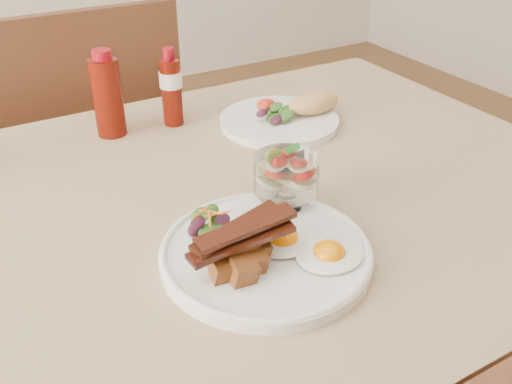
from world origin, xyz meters
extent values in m
cylinder|color=#5A321C|center=(0.59, 0.36, 0.35)|extent=(0.06, 0.06, 0.71)
cube|color=#5A321C|center=(0.00, 0.00, 0.73)|extent=(1.30, 0.85, 0.04)
cube|color=tan|center=(0.00, 0.00, 0.75)|extent=(1.33, 0.88, 0.00)
cylinder|color=#5A321C|center=(-0.18, 0.57, 0.23)|extent=(0.04, 0.04, 0.45)
cylinder|color=#5A321C|center=(0.18, 0.57, 0.23)|extent=(0.04, 0.04, 0.45)
cylinder|color=#5A321C|center=(-0.18, 0.93, 0.23)|extent=(0.04, 0.04, 0.45)
cylinder|color=#5A321C|center=(0.18, 0.93, 0.23)|extent=(0.04, 0.04, 0.45)
cube|color=#5A321C|center=(0.00, 0.75, 0.47)|extent=(0.42, 0.42, 0.03)
cube|color=#5A321C|center=(0.00, 0.55, 0.70)|extent=(0.42, 0.03, 0.46)
cylinder|color=white|center=(0.02, -0.17, 0.76)|extent=(0.28, 0.28, 0.02)
ellipsoid|color=white|center=(0.08, -0.22, 0.77)|extent=(0.11, 0.11, 0.01)
ellipsoid|color=orange|center=(0.08, -0.22, 0.78)|extent=(0.04, 0.04, 0.02)
ellipsoid|color=white|center=(0.05, -0.17, 0.77)|extent=(0.11, 0.11, 0.01)
ellipsoid|color=orange|center=(0.05, -0.17, 0.78)|extent=(0.04, 0.04, 0.02)
cube|color=brown|center=(-0.03, -0.17, 0.78)|extent=(0.04, 0.04, 0.03)
cube|color=brown|center=(-0.01, -0.20, 0.78)|extent=(0.04, 0.04, 0.03)
cube|color=brown|center=(-0.05, -0.19, 0.78)|extent=(0.03, 0.03, 0.02)
cube|color=brown|center=(0.00, -0.18, 0.78)|extent=(0.04, 0.04, 0.03)
cube|color=brown|center=(-0.03, -0.21, 0.78)|extent=(0.04, 0.04, 0.03)
cube|color=brown|center=(-0.05, -0.16, 0.78)|extent=(0.03, 0.03, 0.02)
cube|color=brown|center=(-0.02, -0.18, 0.80)|extent=(0.04, 0.04, 0.03)
cube|color=#48190C|center=(-0.03, -0.18, 0.81)|extent=(0.13, 0.04, 0.01)
cube|color=#48190C|center=(-0.02, -0.19, 0.81)|extent=(0.13, 0.04, 0.01)
cube|color=#48190C|center=(-0.02, -0.17, 0.82)|extent=(0.13, 0.05, 0.01)
cube|color=#48190C|center=(-0.02, -0.19, 0.83)|extent=(0.13, 0.03, 0.01)
ellipsoid|color=#224E14|center=(-0.03, -0.10, 0.77)|extent=(0.04, 0.03, 0.01)
ellipsoid|color=#224E14|center=(-0.01, -0.09, 0.78)|extent=(0.03, 0.03, 0.01)
ellipsoid|color=#310F1E|center=(-0.04, -0.09, 0.78)|extent=(0.03, 0.02, 0.01)
ellipsoid|color=#224E14|center=(-0.02, -0.12, 0.78)|extent=(0.04, 0.03, 0.01)
ellipsoid|color=#224E14|center=(-0.03, -0.11, 0.78)|extent=(0.03, 0.02, 0.01)
ellipsoid|color=#310F1E|center=(-0.01, -0.10, 0.79)|extent=(0.03, 0.02, 0.01)
ellipsoid|color=#224E14|center=(-0.03, -0.08, 0.79)|extent=(0.03, 0.03, 0.01)
ellipsoid|color=#224E14|center=(-0.02, -0.09, 0.79)|extent=(0.03, 0.02, 0.01)
ellipsoid|color=#310F1E|center=(-0.04, -0.10, 0.80)|extent=(0.03, 0.02, 0.01)
cylinder|color=orange|center=(-0.02, -0.10, 0.80)|extent=(0.02, 0.03, 0.01)
cylinder|color=orange|center=(-0.03, -0.09, 0.80)|extent=(0.03, 0.02, 0.01)
cylinder|color=orange|center=(-0.01, -0.11, 0.80)|extent=(0.03, 0.01, 0.01)
cylinder|color=orange|center=(-0.03, -0.11, 0.80)|extent=(0.02, 0.03, 0.01)
cylinder|color=white|center=(0.10, -0.09, 0.77)|extent=(0.05, 0.05, 0.01)
cylinder|color=white|center=(0.10, -0.09, 0.79)|extent=(0.02, 0.02, 0.02)
cylinder|color=white|center=(0.10, -0.09, 0.82)|extent=(0.09, 0.09, 0.05)
cylinder|color=beige|center=(0.09, -0.08, 0.81)|extent=(0.03, 0.03, 0.01)
cylinder|color=beige|center=(0.11, -0.10, 0.81)|extent=(0.03, 0.03, 0.01)
cylinder|color=beige|center=(0.11, -0.08, 0.82)|extent=(0.03, 0.03, 0.01)
cylinder|color=#82A733|center=(0.09, -0.08, 0.84)|extent=(0.04, 0.04, 0.01)
cone|color=red|center=(0.11, -0.11, 0.84)|extent=(0.03, 0.03, 0.03)
cone|color=red|center=(0.09, -0.09, 0.84)|extent=(0.03, 0.03, 0.03)
cone|color=red|center=(0.11, -0.08, 0.85)|extent=(0.03, 0.03, 0.03)
ellipsoid|color=#368630|center=(0.11, -0.09, 0.86)|extent=(0.02, 0.01, 0.00)
ellipsoid|color=#368630|center=(0.11, -0.09, 0.86)|extent=(0.02, 0.01, 0.00)
cylinder|color=white|center=(0.27, 0.19, 0.76)|extent=(0.23, 0.23, 0.01)
ellipsoid|color=#224E14|center=(0.25, 0.18, 0.77)|extent=(0.04, 0.03, 0.01)
ellipsoid|color=#224E14|center=(0.26, 0.21, 0.77)|extent=(0.04, 0.03, 0.01)
ellipsoid|color=#310F1E|center=(0.24, 0.16, 0.78)|extent=(0.04, 0.03, 0.01)
ellipsoid|color=#224E14|center=(0.27, 0.16, 0.78)|extent=(0.04, 0.03, 0.01)
ellipsoid|color=#224E14|center=(0.28, 0.19, 0.78)|extent=(0.03, 0.03, 0.01)
ellipsoid|color=#310F1E|center=(0.23, 0.19, 0.78)|extent=(0.03, 0.03, 0.01)
ellipsoid|color=#224E14|center=(0.26, 0.20, 0.79)|extent=(0.04, 0.03, 0.01)
ellipsoid|color=red|center=(0.26, 0.22, 0.78)|extent=(0.04, 0.03, 0.02)
ellipsoid|color=tan|center=(0.34, 0.18, 0.79)|extent=(0.12, 0.09, 0.04)
cylinder|color=#560D04|center=(-0.03, 0.31, 0.82)|extent=(0.07, 0.07, 0.15)
cylinder|color=maroon|center=(-0.03, 0.31, 0.91)|extent=(0.04, 0.04, 0.02)
cylinder|color=#560D04|center=(0.09, 0.29, 0.82)|extent=(0.05, 0.05, 0.13)
cylinder|color=white|center=(0.09, 0.29, 0.84)|extent=(0.05, 0.05, 0.03)
cylinder|color=maroon|center=(0.09, 0.29, 0.89)|extent=(0.03, 0.03, 0.02)
camera|label=1|loc=(-0.29, -0.68, 1.22)|focal=40.00mm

